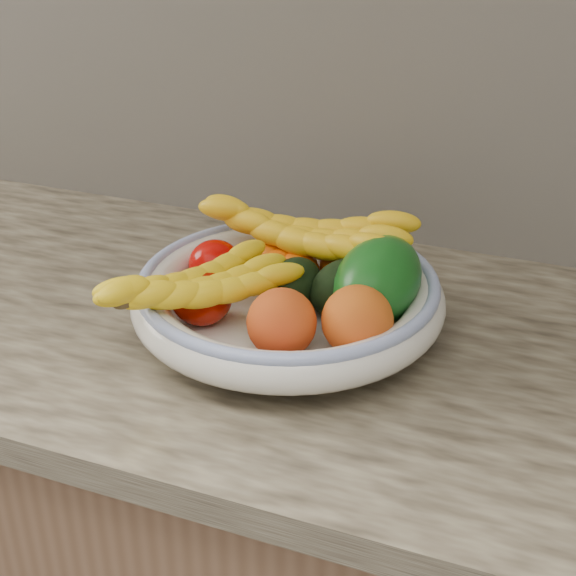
% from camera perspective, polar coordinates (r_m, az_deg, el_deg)
% --- Properties ---
extents(kitchen_counter, '(2.44, 0.66, 1.40)m').
position_cam_1_polar(kitchen_counter, '(1.32, 0.42, -18.92)').
color(kitchen_counter, brown).
rests_on(kitchen_counter, ground).
extents(fruit_bowl, '(0.39, 0.39, 0.08)m').
position_cam_1_polar(fruit_bowl, '(1.00, -0.00, -0.58)').
color(fruit_bowl, silver).
rests_on(fruit_bowl, kitchen_counter).
extents(clementine_back_left, '(0.07, 0.07, 0.05)m').
position_cam_1_polar(clementine_back_left, '(1.08, -1.06, 2.00)').
color(clementine_back_left, '#E45F04').
rests_on(clementine_back_left, fruit_bowl).
extents(clementine_back_right, '(0.07, 0.07, 0.05)m').
position_cam_1_polar(clementine_back_right, '(1.06, 3.73, 1.54)').
color(clementine_back_right, '#E16604').
rests_on(clementine_back_right, fruit_bowl).
extents(clementine_back_mid, '(0.07, 0.07, 0.05)m').
position_cam_1_polar(clementine_back_mid, '(1.05, 0.72, 1.24)').
color(clementine_back_mid, '#E75904').
rests_on(clementine_back_mid, fruit_bowl).
extents(clementine_extra, '(0.05, 0.05, 0.05)m').
position_cam_1_polar(clementine_extra, '(1.06, -0.53, 1.47)').
color(clementine_extra, '#F26005').
rests_on(clementine_extra, fruit_bowl).
extents(tomato_left, '(0.08, 0.08, 0.06)m').
position_cam_1_polar(tomato_left, '(1.06, -5.22, 1.74)').
color(tomato_left, '#B40400').
rests_on(tomato_left, fruit_bowl).
extents(tomato_near_left, '(0.10, 0.10, 0.07)m').
position_cam_1_polar(tomato_near_left, '(0.97, -6.17, -0.66)').
color(tomato_near_left, '#A10E00').
rests_on(tomato_near_left, fruit_bowl).
extents(avocado_center, '(0.07, 0.10, 0.06)m').
position_cam_1_polar(avocado_center, '(0.99, 0.42, 0.22)').
color(avocado_center, black).
rests_on(avocado_center, fruit_bowl).
extents(avocado_right, '(0.10, 0.12, 0.07)m').
position_cam_1_polar(avocado_right, '(0.99, 4.03, 0.01)').
color(avocado_right, black).
rests_on(avocado_right, fruit_bowl).
extents(green_mango, '(0.14, 0.16, 0.14)m').
position_cam_1_polar(green_mango, '(0.98, 6.37, 0.39)').
color(green_mango, '#0E4D12').
rests_on(green_mango, fruit_bowl).
extents(peach_front, '(0.09, 0.09, 0.08)m').
position_cam_1_polar(peach_front, '(0.91, -0.46, -2.48)').
color(peach_front, orange).
rests_on(peach_front, fruit_bowl).
extents(peach_right, '(0.10, 0.10, 0.08)m').
position_cam_1_polar(peach_right, '(0.91, 4.95, -2.32)').
color(peach_right, orange).
rests_on(peach_right, fruit_bowl).
extents(banana_bunch_back, '(0.32, 0.12, 0.09)m').
position_cam_1_polar(banana_bunch_back, '(1.06, 0.98, 3.52)').
color(banana_bunch_back, yellow).
rests_on(banana_bunch_back, fruit_bowl).
extents(banana_bunch_front, '(0.24, 0.28, 0.07)m').
position_cam_1_polar(banana_bunch_front, '(0.95, -6.50, -0.24)').
color(banana_bunch_front, yellow).
rests_on(banana_bunch_front, fruit_bowl).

